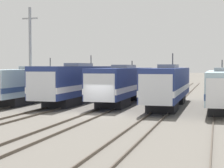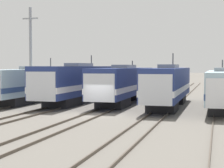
% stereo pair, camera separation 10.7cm
% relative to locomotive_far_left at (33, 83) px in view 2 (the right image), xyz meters
% --- Properties ---
extents(ground_plane, '(400.00, 400.00, 0.00)m').
position_rel_locomotive_far_left_xyz_m(ground_plane, '(10.24, -9.07, -2.08)').
color(ground_plane, '#666059').
extents(rail_pair_center_left, '(1.51, 120.00, 0.15)m').
position_rel_locomotive_far_left_xyz_m(rail_pair_center_left, '(5.12, -9.07, -2.01)').
color(rail_pair_center_left, '#4C4238').
rests_on(rail_pair_center_left, ground_plane).
extents(rail_pair_center, '(1.51, 120.00, 0.15)m').
position_rel_locomotive_far_left_xyz_m(rail_pair_center, '(10.24, -9.07, -2.01)').
color(rail_pair_center, '#4C4238').
rests_on(rail_pair_center, ground_plane).
extents(rail_pair_center_right, '(1.51, 120.00, 0.15)m').
position_rel_locomotive_far_left_xyz_m(rail_pair_center_right, '(15.36, -9.07, -2.01)').
color(rail_pair_center_right, '#4C4238').
rests_on(rail_pair_center_right, ground_plane).
extents(rail_pair_far_right, '(1.50, 120.00, 0.15)m').
position_rel_locomotive_far_left_xyz_m(rail_pair_far_right, '(20.48, -9.07, -2.01)').
color(rail_pair_far_right, '#4C4238').
rests_on(rail_pair_far_right, ground_plane).
extents(locomotive_far_left, '(2.92, 18.48, 5.06)m').
position_rel_locomotive_far_left_xyz_m(locomotive_far_left, '(0.00, 0.00, 0.00)').
color(locomotive_far_left, '#232326').
rests_on(locomotive_far_left, ground_plane).
extents(locomotive_center_left, '(3.11, 19.00, 5.36)m').
position_rel_locomotive_far_left_xyz_m(locomotive_center_left, '(5.12, 0.59, 0.16)').
color(locomotive_center_left, black).
rests_on(locomotive_center_left, ground_plane).
extents(locomotive_center, '(3.10, 18.10, 4.67)m').
position_rel_locomotive_far_left_xyz_m(locomotive_center, '(10.24, 0.82, 0.07)').
color(locomotive_center, black).
rests_on(locomotive_center, ground_plane).
extents(locomotive_center_right, '(2.95, 16.38, 5.41)m').
position_rel_locomotive_far_left_xyz_m(locomotive_center_right, '(15.36, -1.52, 0.08)').
color(locomotive_center_right, black).
rests_on(locomotive_center_right, ground_plane).
extents(locomotive_far_right, '(2.82, 17.35, 4.69)m').
position_rel_locomotive_far_left_xyz_m(locomotive_far_right, '(20.48, -1.85, -0.06)').
color(locomotive_far_right, '#232326').
rests_on(locomotive_far_right, ground_plane).
extents(catenary_tower_left, '(2.01, 0.34, 11.16)m').
position_rel_locomotive_far_left_xyz_m(catenary_tower_left, '(-1.99, 3.17, 3.66)').
color(catenary_tower_left, gray).
rests_on(catenary_tower_left, ground_plane).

